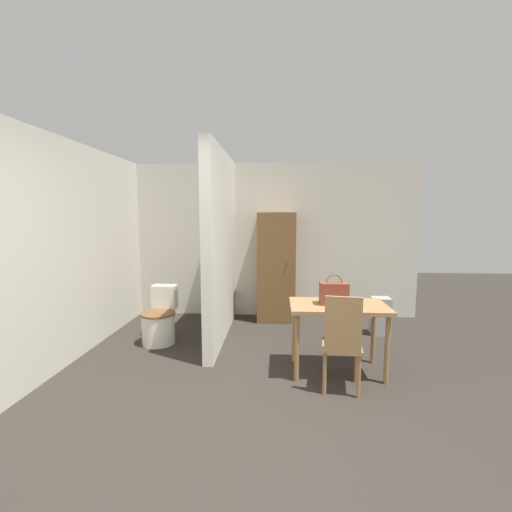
# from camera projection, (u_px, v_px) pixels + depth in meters

# --- Properties ---
(ground_plane) EXTENTS (16.00, 16.00, 0.00)m
(ground_plane) POSITION_uv_depth(u_px,v_px,m) (235.00, 461.00, 2.31)
(ground_plane) COLOR #2D2823
(wall_back) EXTENTS (5.07, 0.12, 2.50)m
(wall_back) POSITION_uv_depth(u_px,v_px,m) (260.00, 240.00, 5.65)
(wall_back) COLOR beige
(wall_back) RESTS_ON ground_plane
(wall_left) EXTENTS (0.12, 4.45, 2.50)m
(wall_left) POSITION_uv_depth(u_px,v_px,m) (75.00, 250.00, 4.01)
(wall_left) COLOR beige
(wall_left) RESTS_ON ground_plane
(partition_wall) EXTENTS (0.12, 2.03, 2.50)m
(partition_wall) POSITION_uv_depth(u_px,v_px,m) (221.00, 246.00, 4.62)
(partition_wall) COLOR beige
(partition_wall) RESTS_ON ground_plane
(dining_table) EXTENTS (1.00, 0.61, 0.73)m
(dining_table) POSITION_uv_depth(u_px,v_px,m) (338.00, 314.00, 3.58)
(dining_table) COLOR #997047
(dining_table) RESTS_ON ground_plane
(wooden_chair) EXTENTS (0.41, 0.41, 0.94)m
(wooden_chair) POSITION_uv_depth(u_px,v_px,m) (342.00, 341.00, 3.18)
(wooden_chair) COLOR #997047
(wooden_chair) RESTS_ON ground_plane
(toilet) EXTENTS (0.44, 0.59, 0.71)m
(toilet) POSITION_uv_depth(u_px,v_px,m) (160.00, 321.00, 4.48)
(toilet) COLOR silver
(toilet) RESTS_ON ground_plane
(handbag) EXTENTS (0.29, 0.17, 0.31)m
(handbag) POSITION_uv_depth(u_px,v_px,m) (334.00, 293.00, 3.56)
(handbag) COLOR brown
(handbag) RESTS_ON dining_table
(wooden_cabinet) EXTENTS (0.59, 0.48, 1.70)m
(wooden_cabinet) POSITION_uv_depth(u_px,v_px,m) (276.00, 267.00, 5.38)
(wooden_cabinet) COLOR brown
(wooden_cabinet) RESTS_ON ground_plane
(space_heater) EXTENTS (0.25, 0.21, 0.52)m
(space_heater) POSITION_uv_depth(u_px,v_px,m) (380.00, 316.00, 4.78)
(space_heater) COLOR #9E9EA3
(space_heater) RESTS_ON ground_plane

